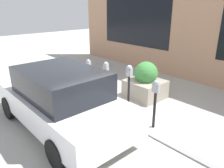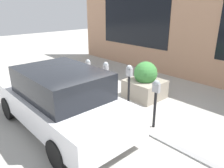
% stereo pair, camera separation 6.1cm
% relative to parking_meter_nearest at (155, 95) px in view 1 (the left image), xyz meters
% --- Properties ---
extents(ground_plane, '(40.00, 40.00, 0.00)m').
position_rel_parking_meter_nearest_xyz_m(ground_plane, '(1.41, 0.27, -0.92)').
color(ground_plane, '#ADAAA3').
extents(curb_strip, '(13.87, 0.16, 0.04)m').
position_rel_parking_meter_nearest_xyz_m(curb_strip, '(1.41, 0.35, -0.90)').
color(curb_strip, gray).
rests_on(curb_strip, ground_plane).
extents(building_facade, '(13.87, 0.17, 4.40)m').
position_rel_parking_meter_nearest_xyz_m(building_facade, '(1.41, -4.20, 1.29)').
color(building_facade, tan).
rests_on(building_facade, ground_plane).
extents(parking_meter_nearest, '(0.19, 0.16, 1.31)m').
position_rel_parking_meter_nearest_xyz_m(parking_meter_nearest, '(0.00, 0.00, 0.00)').
color(parking_meter_nearest, black).
rests_on(parking_meter_nearest, ground_plane).
extents(parking_meter_second, '(0.18, 0.15, 1.49)m').
position_rel_parking_meter_nearest_xyz_m(parking_meter_second, '(0.96, -0.04, 0.13)').
color(parking_meter_second, black).
rests_on(parking_meter_second, ground_plane).
extents(parking_meter_middle, '(0.17, 0.14, 1.42)m').
position_rel_parking_meter_nearest_xyz_m(parking_meter_middle, '(1.87, 0.02, 0.11)').
color(parking_meter_middle, black).
rests_on(parking_meter_middle, ground_plane).
extents(parking_meter_fourth, '(0.17, 0.14, 1.32)m').
position_rel_parking_meter_nearest_xyz_m(parking_meter_fourth, '(2.84, -0.03, -0.04)').
color(parking_meter_fourth, black).
rests_on(parking_meter_fourth, ground_plane).
extents(planter_box, '(1.17, 1.13, 1.27)m').
position_rel_parking_meter_nearest_xyz_m(planter_box, '(1.43, -1.36, -0.40)').
color(planter_box, gray).
rests_on(planter_box, ground_plane).
extents(parked_car_front, '(4.37, 1.91, 1.59)m').
position_rel_parking_meter_nearest_xyz_m(parked_car_front, '(1.64, 1.76, -0.11)').
color(parked_car_front, silver).
rests_on(parked_car_front, ground_plane).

